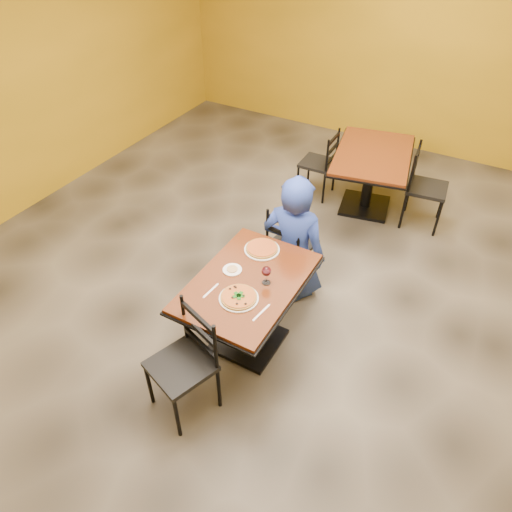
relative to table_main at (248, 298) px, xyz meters
The scene contains 18 objects.
floor 0.75m from the table_main, 90.00° to the left, with size 7.00×8.00×0.01m, color black.
wall_back 4.60m from the table_main, 90.00° to the left, with size 7.00×0.01×3.00m, color #B88814.
table_main is the anchor object (origin of this frame).
table_second 2.61m from the table_main, 86.07° to the left, with size 1.10×1.43×0.75m.
chair_main_near 0.81m from the table_main, 98.11° to the right, with size 0.43×0.43×0.94m, color black, non-canonical shape.
chair_main_far 0.97m from the table_main, 93.21° to the left, with size 0.39×0.39×0.87m, color black, non-canonical shape.
chair_second_left 2.65m from the table_main, 100.92° to the left, with size 0.39×0.39×0.87m, color black, non-canonical shape.
chair_second_right 2.74m from the table_main, 71.71° to the left, with size 0.43×0.43×0.95m, color black, non-canonical shape.
diner 0.84m from the table_main, 88.68° to the left, with size 0.63×0.42×1.29m, color #1C3A9B.
plate_main 0.29m from the table_main, 78.24° to the right, with size 0.31×0.31×0.01m, color white.
pizza_main 0.30m from the table_main, 78.24° to the right, with size 0.28×0.28×0.02m, color maroon.
plate_far 0.46m from the table_main, 102.50° to the left, with size 0.31×0.31×0.01m, color white.
pizza_far 0.46m from the table_main, 102.50° to the left, with size 0.28×0.28×0.02m, color orange.
side_plate 0.27m from the table_main, 164.76° to the left, with size 0.16×0.16×0.01m, color white.
dip 0.27m from the table_main, 164.76° to the left, with size 0.09×0.09×0.01m, color tan.
wine_glass 0.32m from the table_main, 20.18° to the left, with size 0.08×0.08×0.18m, color white, non-canonical shape.
fork 0.37m from the table_main, 128.35° to the right, with size 0.01×0.19×0.00m, color silver.
knife 0.42m from the table_main, 43.59° to the right, with size 0.01×0.21×0.00m, color silver.
Camera 1 is at (1.44, -2.92, 3.36)m, focal length 33.39 mm.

